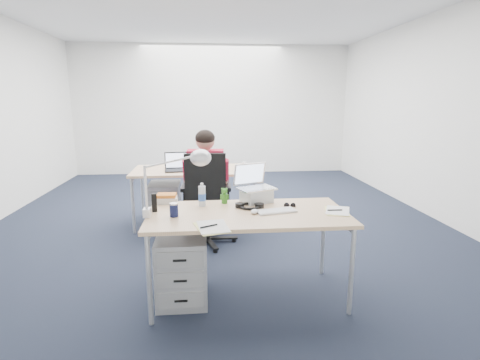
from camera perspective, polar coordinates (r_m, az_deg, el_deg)
name	(u,v)px	position (r m, az deg, el deg)	size (l,w,h in m)	color
floor	(219,221)	(5.16, -3.26, -6.20)	(7.00, 7.00, 0.00)	black
room	(217,92)	(4.90, -3.51, 13.20)	(6.02, 7.02, 2.80)	silver
desk_near	(248,218)	(3.04, 1.19, -5.80)	(1.60, 0.80, 0.73)	tan
desk_far	(195,173)	(4.95, -6.90, 1.12)	(1.60, 0.80, 0.73)	tan
office_chair	(207,218)	(4.28, -5.11, -5.81)	(0.70, 0.70, 1.07)	black
seated_person	(207,185)	(4.37, -5.13, -0.81)	(0.41, 0.71, 1.29)	#B81A35
drawer_pedestal_near	(182,267)	(3.18, -8.76, -12.98)	(0.40, 0.50, 0.55)	#A2A4A7
drawer_pedestal_far	(165,204)	(5.05, -11.36, -3.56)	(0.40, 0.50, 0.55)	#A2A4A7
silver_laptop	(256,184)	(3.30, 2.53, -0.56)	(0.31, 0.24, 0.33)	silver
wireless_keyboard	(276,211)	(3.05, 5.54, -4.72)	(0.32, 0.13, 0.02)	white
computer_mouse	(254,212)	(2.99, 2.22, -4.82)	(0.06, 0.09, 0.03)	white
headphones	(250,205)	(3.15, 1.47, -3.87)	(0.24, 0.19, 0.04)	black
can_koozie	(174,210)	(2.95, -10.05, -4.48)	(0.07, 0.07, 0.11)	#14193F
water_bottle	(202,195)	(3.20, -5.81, -2.23)	(0.06, 0.06, 0.20)	silver
bear_figurine	(224,195)	(3.27, -2.39, -2.37)	(0.07, 0.06, 0.14)	#206B1C
book_stack	(167,198)	(3.35, -11.07, -2.77)	(0.18, 0.13, 0.08)	silver
cordless_phone	(154,203)	(3.10, -12.94, -3.39)	(0.04, 0.03, 0.15)	black
papers_left	(212,227)	(2.67, -4.36, -7.20)	(0.20, 0.29, 0.01)	#FFF993
papers_right	(337,211)	(3.14, 14.55, -4.60)	(0.18, 0.26, 0.01)	#FFF993
sunglasses	(290,205)	(3.21, 7.60, -3.85)	(0.10, 0.05, 0.02)	black
desk_lamp	(167,182)	(2.92, -11.06, -0.30)	(0.48, 0.17, 0.54)	silver
dark_laptop	(178,161)	(4.82, -9.41, 2.81)	(0.34, 0.33, 0.25)	black
far_cup	(244,165)	(4.95, 0.65, 2.27)	(0.06, 0.06, 0.09)	white
far_papers	(178,167)	(5.09, -9.44, 1.94)	(0.22, 0.32, 0.01)	white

